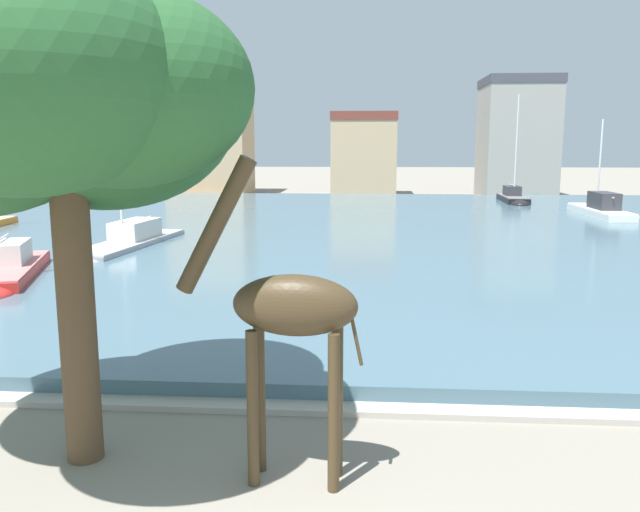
{
  "coord_description": "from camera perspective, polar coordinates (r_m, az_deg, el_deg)",
  "views": [
    {
      "loc": [
        1.24,
        -4.98,
        4.85
      ],
      "look_at": [
        0.13,
        10.45,
        2.2
      ],
      "focal_mm": 35.99,
      "sensor_mm": 36.0,
      "label": 1
    }
  ],
  "objects": [
    {
      "name": "sailboat_white",
      "position": [
        46.37,
        23.38,
        3.7
      ],
      "size": [
        1.8,
        9.4,
        6.6
      ],
      "color": "white",
      "rests_on": "ground"
    },
    {
      "name": "townhouse_tall_gabled",
      "position": [
        64.73,
        3.91,
        9.01
      ],
      "size": [
        6.36,
        7.6,
        8.11
      ],
      "color": "tan",
      "rests_on": "ground"
    },
    {
      "name": "townhouse_narrow_midrow",
      "position": [
        65.71,
        17.1,
        10.02
      ],
      "size": [
        6.75,
        7.42,
        11.34
      ],
      "color": "gray",
      "rests_on": "ground"
    },
    {
      "name": "townhouse_end_terrace",
      "position": [
        68.43,
        -9.69,
        10.52
      ],
      "size": [
        8.09,
        7.17,
        11.92
      ],
      "color": "tan",
      "rests_on": "ground"
    },
    {
      "name": "quay_edge_coping",
      "position": [
        12.23,
        -2.1,
        -13.35
      ],
      "size": [
        89.92,
        0.5,
        0.12
      ],
      "primitive_type": "cube",
      "color": "#ADA89E",
      "rests_on": "ground"
    },
    {
      "name": "harbor_water",
      "position": [
        36.62,
        2.15,
        2.42
      ],
      "size": [
        89.92,
        49.73,
        0.41
      ],
      "primitive_type": "cube",
      "color": "#476675",
      "rests_on": "ground"
    },
    {
      "name": "giraffe_statue",
      "position": [
        9.09,
        -3.18,
        -4.94
      ],
      "size": [
        2.87,
        0.8,
        5.0
      ],
      "color": "#42331E",
      "rests_on": "ground"
    },
    {
      "name": "shade_tree",
      "position": [
        10.12,
        -22.71,
        12.86
      ],
      "size": [
        6.27,
        6.58,
        7.3
      ],
      "color": "brown",
      "rests_on": "ground"
    },
    {
      "name": "sailboat_grey",
      "position": [
        29.91,
        -17.02,
        0.9
      ],
      "size": [
        2.8,
        9.69,
        6.72
      ],
      "color": "#939399",
      "rests_on": "ground"
    },
    {
      "name": "sailboat_black",
      "position": [
        54.25,
        16.85,
        4.8
      ],
      "size": [
        1.95,
        7.13,
        8.89
      ],
      "color": "black",
      "rests_on": "ground"
    }
  ]
}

